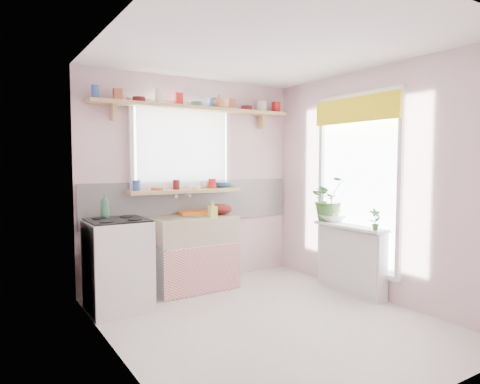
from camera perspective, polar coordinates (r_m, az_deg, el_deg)
room at (r=5.00m, az=4.22°, el=2.72°), size 3.20×3.20×3.20m
sink_unit at (r=5.06m, az=-6.29°, el=-7.98°), size 0.95×0.65×1.11m
cooker at (r=4.50m, az=-15.99°, el=-9.26°), size 0.58×0.58×0.93m
radiator_ledge at (r=5.05m, az=14.61°, el=-8.52°), size 0.22×0.95×0.78m
windowsill at (r=5.13m, az=-7.26°, el=0.16°), size 1.40×0.22×0.04m
pine_shelf at (r=5.22m, az=-5.79°, el=11.02°), size 2.52×0.24×0.04m
shelf_crockery at (r=5.23m, az=-5.79°, el=11.84°), size 2.47×0.11×0.12m
sill_crockery at (r=5.11m, az=-7.77°, el=0.97°), size 1.35×0.11×0.12m
dish_tray at (r=5.24m, az=-5.93°, el=-2.71°), size 0.46×0.37×0.04m
colander at (r=5.16m, az=-2.62°, el=-2.30°), size 0.31×0.31×0.13m
jade_plant at (r=5.25m, az=11.79°, el=-0.88°), size 0.56×0.51×0.53m
fruit_bowl at (r=5.23m, az=12.23°, el=-3.40°), size 0.37×0.37×0.08m
herb_pot at (r=4.64m, az=17.57°, el=-3.50°), size 0.14×0.12×0.23m
soap_bottle_sink at (r=4.88m, az=-3.68°, el=-2.29°), size 0.09×0.09×0.19m
sill_cup at (r=5.30m, az=-4.89°, el=1.00°), size 0.12×0.12×0.09m
sill_bowl at (r=5.43m, az=-2.42°, el=0.96°), size 0.27×0.27×0.07m
shelf_vase at (r=5.30m, az=-2.85°, el=11.98°), size 0.18×0.18×0.15m
cooker_bottle at (r=4.60m, az=-17.58°, el=-1.70°), size 0.11×0.11×0.25m
fruit at (r=5.23m, az=12.24°, el=-2.71°), size 0.20×0.14×0.10m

